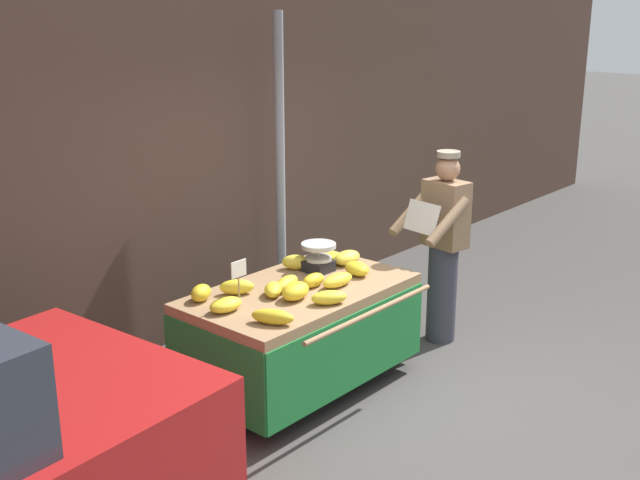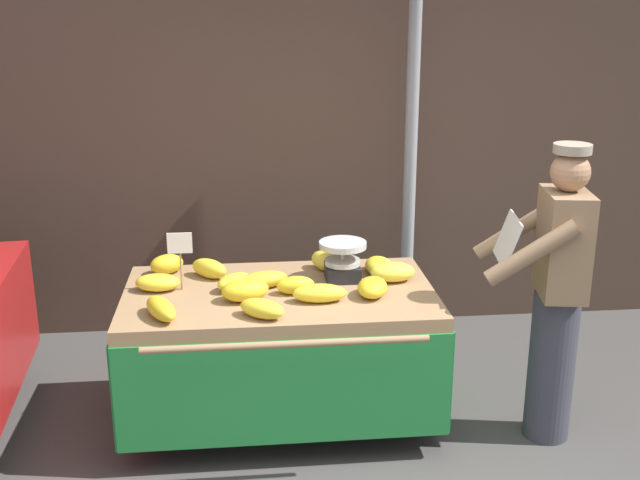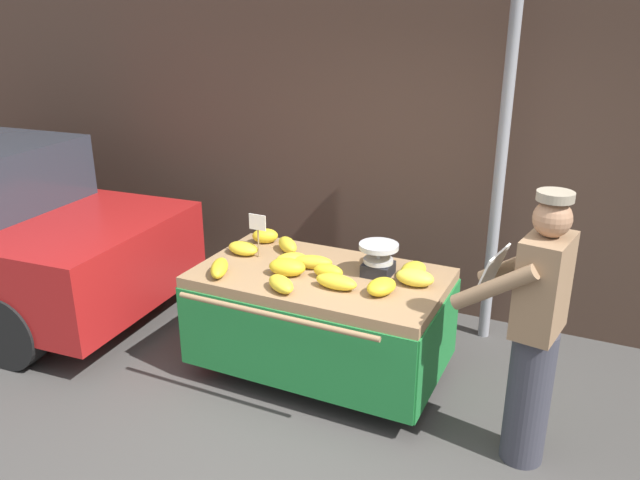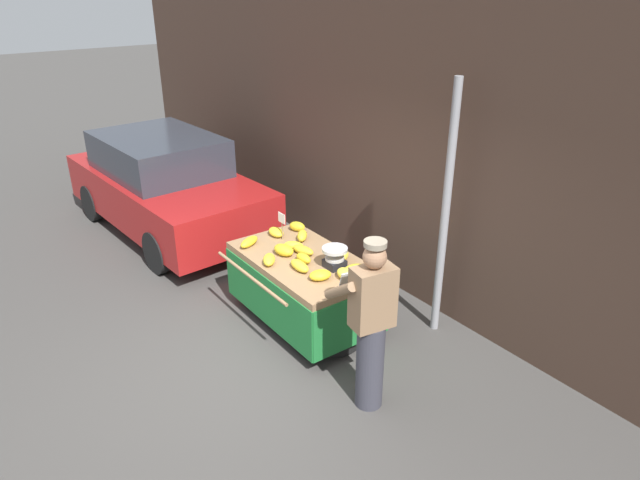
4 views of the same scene
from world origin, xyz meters
The scene contains 20 objects.
back_wall centered at (0.00, 2.66, 2.05)m, with size 16.00×0.24×4.11m, color #473328.
street_pole centered at (0.54, 2.23, 1.43)m, with size 0.09×0.09×2.85m, color gray.
banana_cart centered at (-0.45, 1.08, 0.62)m, with size 1.80×1.22×0.84m.
weighing_scale centered at (-0.07, 1.23, 0.96)m, with size 0.28×0.28×0.24m.
price_sign centered at (-1.01, 1.16, 1.09)m, with size 0.14×0.01×0.34m.
banana_bunch_0 centered at (-0.54, 1.14, 0.89)m, with size 0.12×0.29×0.10m, color gold.
banana_bunch_1 centered at (-0.36, 1.02, 0.89)m, with size 0.11×0.22×0.10m, color gold.
banana_bunch_2 centered at (-0.56, 0.70, 0.89)m, with size 0.13×0.26×0.10m, color yellow.
banana_bunch_3 centered at (0.17, 1.31, 0.89)m, with size 0.17×0.27×0.10m, color yellow.
banana_bunch_4 centered at (-0.65, 0.95, 0.90)m, with size 0.17×0.26×0.13m, color gold.
banana_bunch_5 centered at (0.06, 0.94, 0.89)m, with size 0.17×0.24×0.11m, color gold.
banana_bunch_6 centered at (-0.15, 1.40, 0.90)m, with size 0.12×0.23×0.12m, color yellow.
banana_bunch_7 centered at (-0.71, 1.12, 0.89)m, with size 0.13×0.23×0.10m, color yellow.
banana_bunch_8 centered at (-1.12, 1.44, 0.90)m, with size 0.13×0.21×0.12m, color gold.
banana_bunch_9 centered at (-0.86, 1.34, 0.90)m, with size 0.11×0.25×0.11m, color yellow.
banana_bunch_10 centered at (-0.24, 0.89, 0.89)m, with size 0.13×0.30×0.10m, color yellow.
banana_bunch_11 centered at (-1.09, 0.75, 0.89)m, with size 0.12×0.30×0.10m, color gold.
banana_bunch_12 centered at (-1.14, 1.15, 0.89)m, with size 0.16×0.25×0.10m, color yellow.
banana_bunch_13 centered at (0.22, 1.17, 0.90)m, with size 0.16×0.27×0.11m, color yellow.
vendor_person centered at (1.06, 0.77, 0.87)m, with size 0.63×0.58×1.71m.
Camera 2 is at (-0.65, -3.06, 2.43)m, focal length 43.41 mm.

